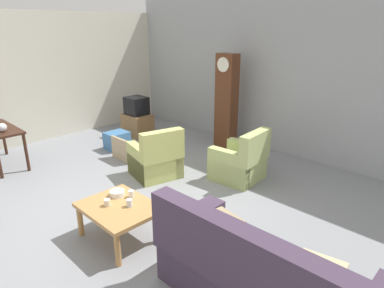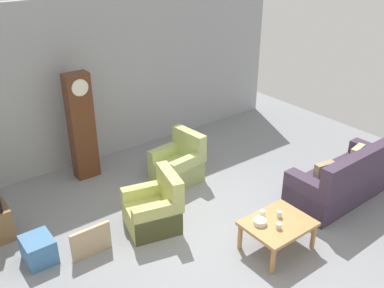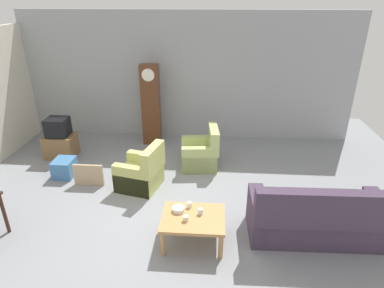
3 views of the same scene
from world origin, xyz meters
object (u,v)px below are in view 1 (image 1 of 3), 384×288
Objects in this scene: framed_picture_leaning at (121,150)px; cup_blue_rimmed at (129,203)px; grandfather_clock at (226,101)px; tv_stand_cabinet at (138,125)px; coffee_table_wood at (119,210)px; cup_white_porcelain at (131,194)px; cup_cream_tall at (107,203)px; glass_dome_cloche at (2,127)px; bowl_white_stacked at (117,193)px; armchair_olive_near at (156,160)px; tv_crt at (137,106)px; armchair_olive_far at (240,163)px; couch_floral at (261,282)px; storage_box_blue at (117,140)px.

cup_blue_rimmed is (2.32, -1.43, 0.28)m from framed_picture_leaning.
grandfather_clock is 2.34m from tv_stand_cabinet.
cup_white_porcelain is at bearing 107.58° from coffee_table_wood.
framed_picture_leaning is at bearing -48.04° from tv_stand_cabinet.
cup_cream_tall is (2.11, -1.61, 0.28)m from framed_picture_leaning.
cup_white_porcelain is (3.21, 0.48, -0.33)m from glass_dome_cloche.
bowl_white_stacked is (-0.24, 0.13, 0.10)m from coffee_table_wood.
armchair_olive_near reaches higher than tv_stand_cabinet.
tv_crt is 0.80× the size of framed_picture_leaning.
armchair_olive_far reaches higher than bowl_white_stacked.
couch_floral is 1.05× the size of grandfather_clock.
glass_dome_cloche is 1.89× the size of cup_cream_tall.
grandfather_clock reaches higher than cup_white_porcelain.
storage_box_blue is at bearing 147.25° from coffee_table_wood.
glass_dome_cloche is (0.04, -2.99, 0.57)m from tv_stand_cabinet.
couch_floral is 4.34m from framed_picture_leaning.
armchair_olive_near reaches higher than cup_cream_tall.
cup_cream_tall is 0.43× the size of bowl_white_stacked.
grandfather_clock reaches higher than tv_stand_cabinet.
tv_stand_cabinet is 4.35m from cup_blue_rimmed.
tv_crt is at bearing 117.13° from storage_box_blue.
framed_picture_leaning is 6.42× the size of cup_white_porcelain.
tv_crt is at bearing 90.76° from glass_dome_cloche.
coffee_table_wood is at bearing -90.10° from armchair_olive_far.
cup_white_porcelain is 0.24m from cup_blue_rimmed.
couch_floral reaches higher than cup_blue_rimmed.
armchair_olive_near is 1.40× the size of tv_stand_cabinet.
coffee_table_wood is 0.29m from bowl_white_stacked.
couch_floral is 2.23× the size of armchair_olive_near.
armchair_olive_far reaches higher than tv_stand_cabinet.
tv_crt reaches higher than armchair_olive_near.
grandfather_clock reaches higher than coffee_table_wood.
armchair_olive_far reaches higher than cup_cream_tall.
tv_crt is at bearing 138.53° from cup_cream_tall.
armchair_olive_far is at bearing 12.37° from storage_box_blue.
cup_blue_rimmed reaches higher than framed_picture_leaning.
cup_cream_tall is at bearing -37.35° from framed_picture_leaning.
couch_floral reaches higher than cup_white_porcelain.
couch_floral is 3.11× the size of tv_stand_cabinet.
cup_white_porcelain is at bearing -30.70° from framed_picture_leaning.
couch_floral is at bearing -49.24° from armchair_olive_far.
coffee_table_wood is 3.41m from storage_box_blue.
cup_white_porcelain is 0.49× the size of bowl_white_stacked.
armchair_olive_near is 2.55m from tv_crt.
couch_floral is at bearing -0.24° from cup_white_porcelain.
bowl_white_stacked is (-0.13, 0.23, -0.01)m from cup_cream_tall.
grandfather_clock is 3.37× the size of framed_picture_leaning.
armchair_olive_near reaches higher than bowl_white_stacked.
storage_box_blue is at bearing -62.87° from tv_stand_cabinet.
cup_white_porcelain is at bearing 8.59° from glass_dome_cloche.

